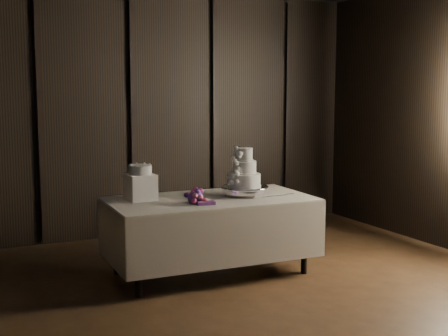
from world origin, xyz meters
TOP-DOWN VIEW (x-y plane):
  - room at (0.00, 0.00)m, footprint 6.08×7.08m
  - display_table at (0.18, 1.60)m, footprint 2.02×1.10m
  - cake_stand at (0.56, 1.60)m, footprint 0.54×0.54m
  - wedding_cake at (0.53, 1.59)m, footprint 0.37×0.32m
  - bouquet at (-0.04, 1.44)m, footprint 0.33×0.41m
  - box_pedestal at (-0.46, 1.82)m, footprint 0.28×0.28m
  - small_cake at (-0.46, 1.82)m, footprint 0.28×0.28m
  - cake_knife at (0.79, 1.40)m, footprint 0.37×0.04m

SIDE VIEW (x-z plane):
  - display_table at x=0.18m, z-range 0.04..0.80m
  - cake_knife at x=0.79m, z-range 0.76..0.77m
  - cake_stand at x=0.56m, z-range 0.76..0.85m
  - bouquet at x=-0.04m, z-range 0.73..0.91m
  - box_pedestal at x=-0.46m, z-range 0.76..1.01m
  - wedding_cake at x=0.53m, z-range 0.81..1.20m
  - small_cake at x=-0.46m, z-range 1.01..1.10m
  - room at x=0.00m, z-range -0.04..3.04m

